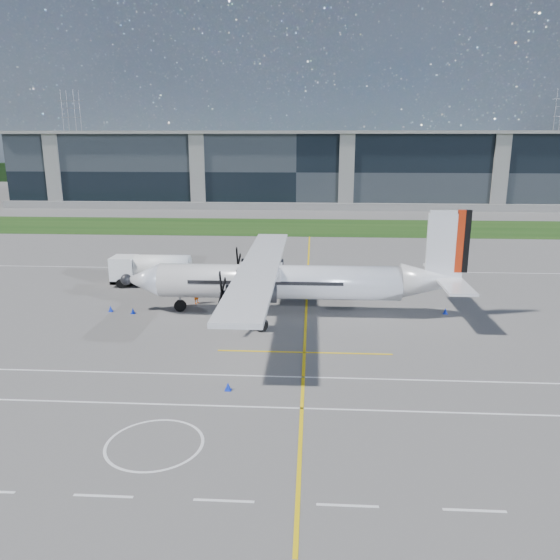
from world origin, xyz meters
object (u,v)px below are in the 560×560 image
Objects in this scene: ground_crew_person at (197,292)px; safety_cone_nose_port at (133,311)px; fuel_tanker_truck at (146,270)px; safety_cone_fwd at (111,309)px; turboprop_aircraft at (292,262)px; baggage_tug at (195,286)px; pylon_west at (73,135)px; safety_cone_portwing at (228,386)px; safety_cone_tail at (445,311)px; safety_cone_stbdwing at (270,268)px.

ground_crew_person is 5.79m from safety_cone_nose_port.
fuel_tanker_truck is 16.54× the size of safety_cone_fwd.
baggage_tug is (-9.27, 5.12, -3.57)m from turboprop_aircraft.
turboprop_aircraft is 9.44m from ground_crew_person.
baggage_tug reaches higher than safety_cone_fwd.
pylon_west reaches higher than safety_cone_fwd.
safety_cone_nose_port is (-4.75, -3.20, -0.83)m from ground_crew_person.
turboprop_aircraft reaches higher than baggage_tug.
safety_cone_nose_port is at bearing -65.20° from pylon_west.
safety_cone_portwing is (11.67, -22.71, -1.30)m from fuel_tanker_truck.
safety_cone_tail is 1.00× the size of safety_cone_fwd.
safety_cone_stbdwing is at bearing 100.98° from turboprop_aircraft.
safety_cone_portwing is at bearing -53.59° from safety_cone_nose_port.
safety_cone_tail is at bearing -57.20° from pylon_west.
baggage_tug is 22.57m from safety_cone_tail.
baggage_tug is at bearing -63.01° from pylon_west.
safety_cone_tail is 1.00× the size of safety_cone_portwing.
safety_cone_fwd is at bearing -137.61° from baggage_tug.
safety_cone_stbdwing is 19.11m from safety_cone_nose_port.
safety_cone_nose_port is (-13.26, -0.82, -4.15)m from turboprop_aircraft.
baggage_tug is (5.52, -3.02, -0.72)m from fuel_tanker_truck.
pylon_west is 60.00× the size of safety_cone_nose_port.
pylon_west is at bearing 46.17° from ground_crew_person.
baggage_tug is 5.57× the size of safety_cone_nose_port.
turboprop_aircraft is 15.88m from safety_cone_fwd.
safety_cone_portwing is at bearing -49.28° from safety_cone_fwd.
ground_crew_person is at bearing 33.94° from safety_cone_nose_port.
pylon_west is at bearing 120.80° from safety_cone_stbdwing.
fuel_tanker_truck is 16.54× the size of safety_cone_tail.
safety_cone_nose_port is at bearing -123.86° from baggage_tug.
safety_cone_fwd is at bearing -65.80° from pylon_west.
baggage_tug is 8.21m from safety_cone_fwd.
turboprop_aircraft reaches higher than fuel_tanker_truck.
safety_cone_tail is 22.05m from safety_cone_portwing.
turboprop_aircraft reaches higher than ground_crew_person.
baggage_tug reaches higher than safety_cone_portwing.
safety_cone_portwing is (10.14, -13.74, 0.00)m from safety_cone_nose_port.
ground_crew_person reaches higher than safety_cone_nose_port.
pylon_west is 155.18m from fuel_tanker_truck.
safety_cone_fwd is at bearing 131.54° from ground_crew_person.
baggage_tug is 7.18m from safety_cone_nose_port.
turboprop_aircraft is 58.67× the size of safety_cone_nose_port.
safety_cone_nose_port is (-3.99, -5.94, -0.58)m from baggage_tug.
safety_cone_stbdwing is 29.84m from safety_cone_portwing.
pylon_west is 162.79m from safety_cone_fwd.
safety_cone_tail and safety_cone_nose_port have the same top height.
baggage_tug is 20.63m from safety_cone_portwing.
safety_cone_nose_port is at bearing -122.60° from safety_cone_stbdwing.
baggage_tug reaches higher than safety_cone_stbdwing.
pylon_west reaches higher than ground_crew_person.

